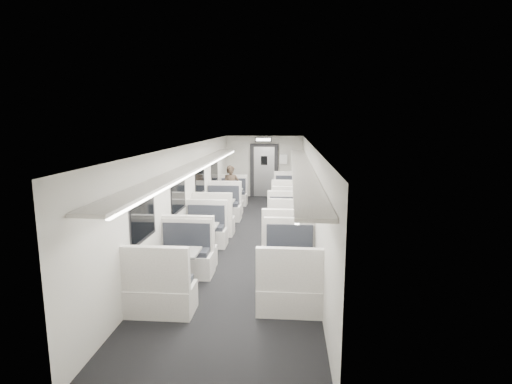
% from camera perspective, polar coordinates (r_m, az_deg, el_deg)
% --- Properties ---
extents(room, '(3.24, 12.24, 2.64)m').
position_cam_1_polar(room, '(9.81, -0.98, -0.23)').
color(room, black).
rests_on(room, ground).
extents(booth_left_a, '(0.98, 1.99, 1.06)m').
position_cam_1_polar(booth_left_a, '(13.56, -3.69, -1.01)').
color(booth_left_a, white).
rests_on(booth_left_a, room).
extents(booth_left_b, '(1.07, 2.17, 1.16)m').
position_cam_1_polar(booth_left_b, '(11.35, -5.36, -3.04)').
color(booth_left_b, white).
rests_on(booth_left_b, room).
extents(booth_left_c, '(1.01, 2.04, 1.09)m').
position_cam_1_polar(booth_left_c, '(8.97, -8.19, -6.82)').
color(booth_left_c, white).
rests_on(booth_left_c, room).
extents(booth_left_d, '(1.05, 2.13, 1.14)m').
position_cam_1_polar(booth_left_d, '(7.23, -11.58, -10.99)').
color(booth_left_d, white).
rests_on(booth_left_d, room).
extents(booth_right_a, '(1.10, 2.24, 1.20)m').
position_cam_1_polar(booth_right_a, '(13.29, 4.80, -1.05)').
color(booth_right_a, white).
rests_on(booth_right_a, room).
extents(booth_right_b, '(1.01, 2.04, 1.09)m').
position_cam_1_polar(booth_right_b, '(10.81, 4.79, -3.82)').
color(booth_right_b, white).
rests_on(booth_right_b, room).
extents(booth_right_c, '(1.13, 2.29, 1.22)m').
position_cam_1_polar(booth_right_c, '(9.22, 4.80, -6.00)').
color(booth_right_c, white).
rests_on(booth_right_c, room).
extents(booth_right_d, '(1.02, 2.06, 1.10)m').
position_cam_1_polar(booth_right_d, '(7.13, 4.79, -11.23)').
color(booth_right_d, white).
rests_on(booth_right_d, room).
extents(passenger, '(0.61, 0.44, 1.53)m').
position_cam_1_polar(passenger, '(13.17, -3.57, 0.48)').
color(passenger, black).
rests_on(passenger, room).
extents(window_a, '(0.02, 1.18, 0.84)m').
position_cam_1_polar(window_a, '(13.33, -5.91, 3.10)').
color(window_a, black).
rests_on(window_a, room).
extents(window_b, '(0.02, 1.18, 0.84)m').
position_cam_1_polar(window_b, '(11.19, -7.98, 1.73)').
color(window_b, black).
rests_on(window_b, room).
extents(window_c, '(0.02, 1.18, 0.84)m').
position_cam_1_polar(window_c, '(9.09, -11.00, -0.28)').
color(window_c, black).
rests_on(window_c, room).
extents(window_d, '(0.02, 1.18, 0.84)m').
position_cam_1_polar(window_d, '(7.04, -15.81, -3.48)').
color(window_d, black).
rests_on(window_d, room).
extents(luggage_rack_left, '(0.46, 10.40, 0.09)m').
position_cam_1_polar(luggage_rack_left, '(9.62, -8.59, 3.76)').
color(luggage_rack_left, white).
rests_on(luggage_rack_left, room).
extents(luggage_rack_right, '(0.46, 10.40, 0.09)m').
position_cam_1_polar(luggage_rack_right, '(9.37, 6.43, 3.64)').
color(luggage_rack_right, white).
rests_on(luggage_rack_right, room).
extents(vestibule_door, '(1.10, 0.13, 2.10)m').
position_cam_1_polar(vestibule_door, '(15.68, 1.17, 3.05)').
color(vestibule_door, black).
rests_on(vestibule_door, room).
extents(exit_sign, '(0.62, 0.12, 0.16)m').
position_cam_1_polar(exit_sign, '(15.09, 1.07, 7.50)').
color(exit_sign, black).
rests_on(exit_sign, room).
extents(wall_notice, '(0.32, 0.02, 0.40)m').
position_cam_1_polar(wall_notice, '(15.59, 3.94, 4.69)').
color(wall_notice, white).
rests_on(wall_notice, room).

